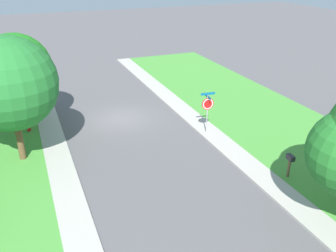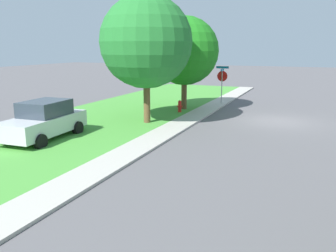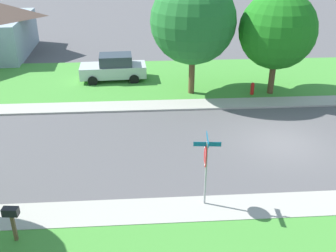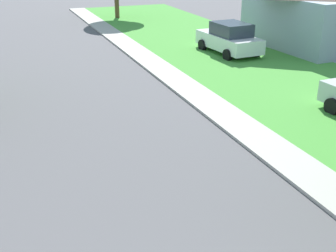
% 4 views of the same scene
% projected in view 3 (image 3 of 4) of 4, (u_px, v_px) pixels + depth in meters
% --- Properties ---
extents(ground_plane, '(120.00, 120.00, 0.00)m').
position_uv_depth(ground_plane, '(282.00, 142.00, 18.05)').
color(ground_plane, '#565456').
extents(sidewalk_east, '(1.40, 56.00, 0.10)m').
position_uv_depth(sidewalk_east, '(43.00, 109.00, 21.50)').
color(sidewalk_east, '#ADA89E').
rests_on(sidewalk_east, ground).
extents(lawn_east, '(8.00, 56.00, 0.08)m').
position_uv_depth(lawn_east, '(59.00, 81.00, 25.72)').
color(lawn_east, '#479338').
rests_on(lawn_east, ground).
extents(stop_sign_far_corner, '(0.92, 0.92, 2.77)m').
position_uv_depth(stop_sign_far_corner, '(206.00, 160.00, 12.99)').
color(stop_sign_far_corner, '#9E9EA3').
rests_on(stop_sign_far_corner, ground).
extents(car_silver_far_down_street, '(2.21, 4.39, 1.76)m').
position_uv_depth(car_silver_far_down_street, '(114.00, 68.00, 25.51)').
color(car_silver_far_down_street, silver).
rests_on(car_silver_far_down_street, ground).
extents(tree_across_left, '(5.25, 4.88, 6.83)m').
position_uv_depth(tree_across_left, '(196.00, 23.00, 22.06)').
color(tree_across_left, brown).
rests_on(tree_across_left, ground).
extents(tree_sidewalk_mid, '(4.75, 4.42, 6.10)m').
position_uv_depth(tree_sidewalk_mid, '(279.00, 32.00, 22.22)').
color(tree_sidewalk_mid, brown).
rests_on(tree_sidewalk_mid, ground).
extents(fire_hydrant, '(0.38, 0.22, 0.83)m').
position_uv_depth(fire_hydrant, '(252.00, 89.00, 23.23)').
color(fire_hydrant, red).
rests_on(fire_hydrant, ground).
extents(mailbox, '(0.29, 0.50, 1.31)m').
position_uv_depth(mailbox, '(11.00, 216.00, 11.73)').
color(mailbox, brown).
rests_on(mailbox, ground).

